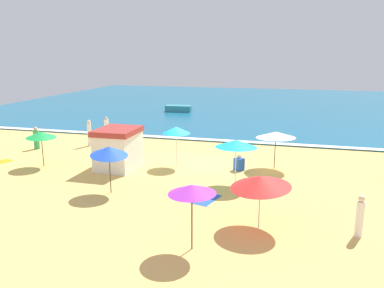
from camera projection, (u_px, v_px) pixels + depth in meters
name	position (u px, v px, depth m)	size (l,w,h in m)	color
ground_plane	(194.00, 164.00, 23.03)	(60.00, 60.00, 0.00)	#EDBC60
ocean_water	(250.00, 104.00, 49.33)	(60.00, 44.00, 0.10)	#196084
wave_breaker_foam	(215.00, 140.00, 28.93)	(57.00, 0.70, 0.01)	white
lifeguard_cabana	(118.00, 148.00, 21.90)	(2.18, 2.63, 2.34)	white
beach_umbrella_1	(276.00, 135.00, 21.72)	(3.15, 3.15, 2.19)	#4C3823
beach_umbrella_3	(109.00, 151.00, 17.86)	(2.50, 2.50, 2.37)	#4C3823
beach_umbrella_4	(176.00, 130.00, 22.18)	(2.25, 2.25, 2.34)	silver
beach_umbrella_5	(41.00, 135.00, 22.15)	(2.38, 2.37, 2.12)	#4C3823
beach_umbrella_6	(192.00, 189.00, 12.59)	(1.69, 1.69, 2.32)	#4C3823
beach_umbrella_7	(236.00, 144.00, 18.92)	(2.16, 2.17, 2.35)	silver
beach_umbrella_8	(260.00, 182.00, 14.25)	(3.23, 3.23, 2.17)	silver
beachgoer_0	(107.00, 130.00, 28.60)	(0.44, 0.44, 1.91)	white
beachgoer_1	(89.00, 133.00, 27.33)	(0.39, 0.39, 1.87)	white
beachgoer_2	(360.00, 217.00, 13.81)	(0.32, 0.32, 1.57)	white
beachgoer_4	(239.00, 164.00, 21.76)	(0.65, 0.65, 0.92)	blue
beachgoer_5	(36.00, 139.00, 26.51)	(0.50, 0.50, 1.56)	green
beach_towel_0	(206.00, 199.00, 17.50)	(1.21, 1.74, 0.01)	blue
small_boat_0	(179.00, 108.00, 42.82)	(2.94, 1.45, 0.67)	teal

